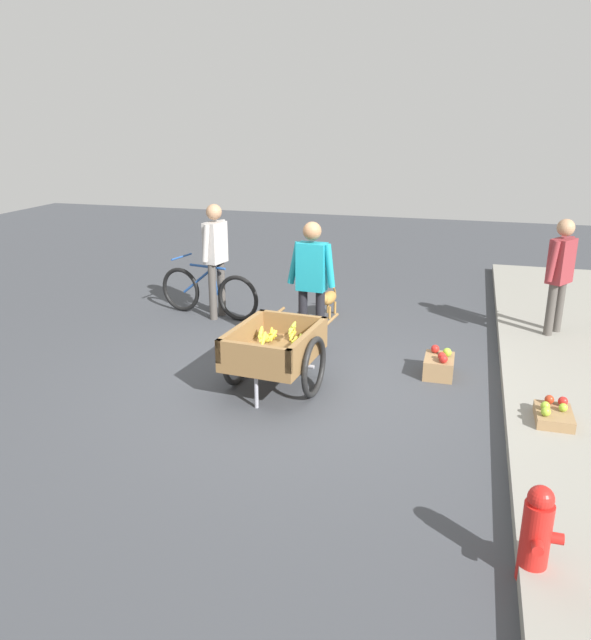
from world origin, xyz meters
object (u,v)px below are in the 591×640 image
object	(u,v)px
fruit_cart	(275,351)
dog	(328,299)
bystander_person	(560,270)
vendor_person	(312,276)
plastic_bucket	(247,339)
apple_crate	(439,365)
bicycle	(208,292)
mixed_fruit_crate	(553,421)
cyclist_person	(215,251)
fire_hydrant	(536,535)

from	to	relation	value
fruit_cart	dog	size ratio (longest dim) A/B	2.54
fruit_cart	bystander_person	xyz separation A→B (m)	(-2.36, 2.98, 0.51)
vendor_person	plastic_bucket	xyz separation A→B (m)	(0.12, -0.79, -0.83)
vendor_person	apple_crate	world-z (taller)	vendor_person
bicycle	apple_crate	distance (m)	3.62
fruit_cart	mixed_fruit_crate	bearing A→B (deg)	85.22
cyclist_person	mixed_fruit_crate	size ratio (longest dim) A/B	3.70
fruit_cart	vendor_person	distance (m)	1.26
dog	fire_hydrant	xyz separation A→B (m)	(4.90, 2.43, 0.06)
vendor_person	cyclist_person	bearing A→B (deg)	-121.43
plastic_bucket	cyclist_person	bearing A→B (deg)	-142.45
dog	cyclist_person	bearing A→B (deg)	-73.30
vendor_person	plastic_bucket	bearing A→B (deg)	-81.69
plastic_bucket	apple_crate	size ratio (longest dim) A/B	0.66
apple_crate	mixed_fruit_crate	bearing A→B (deg)	45.39
bicycle	dog	size ratio (longest dim) A/B	2.43
vendor_person	dog	world-z (taller)	vendor_person
bicycle	fruit_cart	bearing A→B (deg)	38.13
bystander_person	fire_hydrant	bearing A→B (deg)	-7.01
dog	plastic_bucket	world-z (taller)	dog
cyclist_person	fire_hydrant	size ratio (longest dim) A/B	2.43
fire_hydrant	plastic_bucket	xyz separation A→B (m)	(-3.31, -3.10, -0.20)
cyclist_person	mixed_fruit_crate	bearing A→B (deg)	61.05
dog	mixed_fruit_crate	bearing A→B (deg)	44.29
plastic_bucket	vendor_person	bearing A→B (deg)	98.31
cyclist_person	plastic_bucket	distance (m)	1.65
cyclist_person	vendor_person	bearing A→B (deg)	58.57
dog	fruit_cart	bearing A→B (deg)	0.67
apple_crate	mixed_fruit_crate	world-z (taller)	apple_crate
cyclist_person	plastic_bucket	bearing A→B (deg)	37.55
cyclist_person	dog	size ratio (longest dim) A/B	2.42
plastic_bucket	apple_crate	xyz separation A→B (m)	(0.18, 2.34, -0.01)
plastic_bucket	bystander_person	size ratio (longest dim) A/B	0.18
plastic_bucket	bystander_person	world-z (taller)	bystander_person
fruit_cart	cyclist_person	world-z (taller)	cyclist_person
plastic_bucket	bicycle	bearing A→B (deg)	-138.74
cyclist_person	bystander_person	size ratio (longest dim) A/B	1.03
plastic_bucket	fruit_cart	bearing A→B (deg)	34.20
fruit_cart	bicycle	distance (m)	2.77
cyclist_person	mixed_fruit_crate	distance (m)	4.98
plastic_bucket	mixed_fruit_crate	bearing A→B (deg)	70.00
apple_crate	mixed_fruit_crate	size ratio (longest dim) A/B	1.00
vendor_person	fire_hydrant	xyz separation A→B (m)	(3.42, 2.31, -0.63)
mixed_fruit_crate	plastic_bucket	bearing A→B (deg)	-110.00
fruit_cart	dog	distance (m)	2.61
mixed_fruit_crate	cyclist_person	bearing A→B (deg)	-118.95
bicycle	mixed_fruit_crate	size ratio (longest dim) A/B	3.73
mixed_fruit_crate	bicycle	bearing A→B (deg)	-118.43
bicycle	apple_crate	bearing A→B (deg)	68.29
vendor_person	dog	size ratio (longest dim) A/B	2.40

